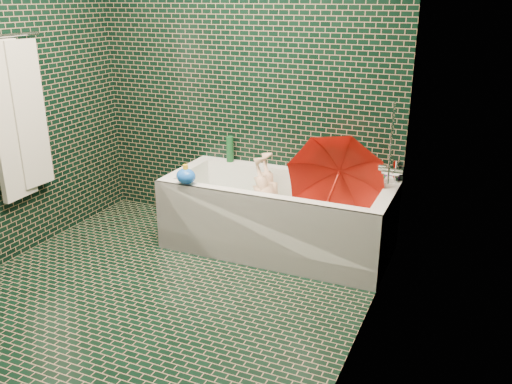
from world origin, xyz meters
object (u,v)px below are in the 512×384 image
at_px(child, 271,208).
at_px(rubber_duck, 354,171).
at_px(bath_toy, 186,176).
at_px(bathtub, 277,223).
at_px(umbrella, 333,188).

xyz_separation_m(child, rubber_duck, (0.56, 0.31, 0.29)).
bearing_deg(bath_toy, bathtub, 30.78).
distance_m(bathtub, umbrella, 0.55).
bearing_deg(bathtub, bath_toy, -151.17).
xyz_separation_m(bathtub, child, (-0.07, 0.04, 0.10)).
height_order(child, bath_toy, bath_toy).
height_order(bathtub, bath_toy, bath_toy).
bearing_deg(rubber_duck, child, -136.49).
distance_m(bathtub, rubber_duck, 0.72).
distance_m(child, bath_toy, 0.71).
distance_m(bathtub, child, 0.13).
height_order(bathtub, rubber_duck, rubber_duck).
height_order(child, rubber_duck, rubber_duck).
bearing_deg(child, bathtub, 62.55).
height_order(umbrella, rubber_duck, umbrella).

